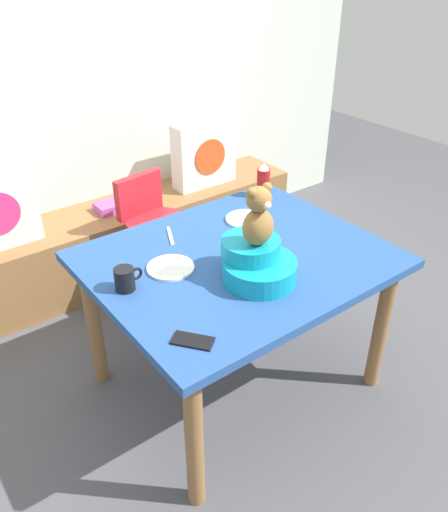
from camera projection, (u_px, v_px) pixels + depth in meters
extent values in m
plane|color=#4C4C51|center=(236.00, 379.00, 2.66)|extent=(8.00, 8.00, 0.00)
cube|color=silver|center=(75.00, 64.00, 3.02)|extent=(4.40, 0.10, 2.60)
cube|color=olive|center=(116.00, 242.00, 3.39)|extent=(2.60, 0.44, 0.46)
cube|color=white|center=(204.00, 154.00, 3.50)|extent=(0.44, 0.14, 0.44)
cylinder|color=#D84C1E|center=(210.00, 157.00, 3.45)|extent=(0.24, 0.01, 0.24)
cube|color=#B74EB7|center=(112.00, 206.00, 3.26)|extent=(0.20, 0.14, 0.05)
cube|color=#264C8C|center=(238.00, 260.00, 2.28)|extent=(1.25, 1.03, 0.04)
cylinder|color=olive|center=(194.00, 440.00, 1.91)|extent=(0.07, 0.07, 0.70)
cylinder|color=olive|center=(381.00, 328.00, 2.46)|extent=(0.07, 0.07, 0.70)
cylinder|color=olive|center=(94.00, 323.00, 2.49)|extent=(0.07, 0.07, 0.70)
cylinder|color=olive|center=(263.00, 253.00, 3.04)|extent=(0.07, 0.07, 0.70)
cylinder|color=red|center=(156.00, 228.00, 2.97)|extent=(0.34, 0.34, 0.10)
cube|color=red|center=(139.00, 195.00, 2.97)|extent=(0.30, 0.09, 0.24)
cube|color=white|center=(177.00, 228.00, 2.83)|extent=(0.33, 0.24, 0.02)
cylinder|color=silver|center=(151.00, 287.00, 2.95)|extent=(0.03, 0.03, 0.46)
cylinder|color=silver|center=(192.00, 271.00, 3.09)|extent=(0.03, 0.03, 0.46)
cylinder|color=silver|center=(127.00, 266.00, 3.14)|extent=(0.03, 0.03, 0.46)
cylinder|color=silver|center=(167.00, 252.00, 3.28)|extent=(0.03, 0.03, 0.46)
cylinder|color=#1196B4|center=(260.00, 271.00, 2.09)|extent=(0.30, 0.30, 0.09)
cylinder|color=#1196B4|center=(251.00, 247.00, 2.08)|extent=(0.24, 0.24, 0.07)
ellipsoid|color=olive|center=(258.00, 227.00, 2.00)|extent=(0.13, 0.11, 0.15)
sphere|color=olive|center=(259.00, 199.00, 1.94)|extent=(0.10, 0.10, 0.10)
sphere|color=beige|center=(266.00, 205.00, 1.91)|extent=(0.04, 0.04, 0.04)
sphere|color=olive|center=(252.00, 193.00, 1.90)|extent=(0.04, 0.04, 0.04)
sphere|color=olive|center=(267.00, 188.00, 1.94)|extent=(0.04, 0.04, 0.04)
cylinder|color=red|center=(263.00, 183.00, 2.76)|extent=(0.07, 0.07, 0.15)
cone|color=white|center=(264.00, 166.00, 2.71)|extent=(0.06, 0.06, 0.03)
cylinder|color=black|center=(125.00, 279.00, 2.03)|extent=(0.08, 0.08, 0.09)
torus|color=black|center=(136.00, 274.00, 2.05)|extent=(0.06, 0.01, 0.06)
cylinder|color=white|center=(246.00, 219.00, 2.55)|extent=(0.20, 0.20, 0.01)
cylinder|color=white|center=(171.00, 268.00, 2.18)|extent=(0.20, 0.20, 0.01)
cube|color=black|center=(193.00, 341.00, 1.78)|extent=(0.14, 0.16, 0.01)
cube|color=silver|center=(170.00, 236.00, 2.41)|extent=(0.09, 0.16, 0.01)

